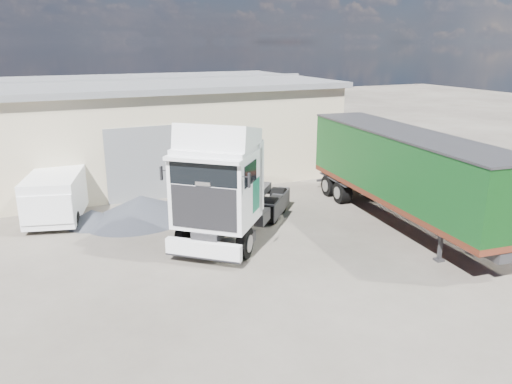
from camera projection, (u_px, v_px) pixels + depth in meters
name	position (u px, v px, depth m)	size (l,w,h in m)	color
ground	(278.00, 275.00, 16.46)	(120.00, 120.00, 0.00)	#292621
warehouse	(51.00, 132.00, 27.33)	(30.60, 12.60, 5.42)	#BBAB90
brick_boundary_wall	(425.00, 166.00, 25.83)	(0.35, 26.00, 2.50)	maroon
tractor_unit	(226.00, 191.00, 18.73)	(6.60, 7.03, 4.77)	black
box_trailer	(403.00, 168.00, 20.61)	(3.65, 11.97, 3.92)	#2D2D30
panel_van	(58.00, 194.00, 21.66)	(3.23, 5.37, 2.05)	black
gravel_heap	(139.00, 208.00, 21.61)	(6.80, 6.35, 1.04)	#1F2229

